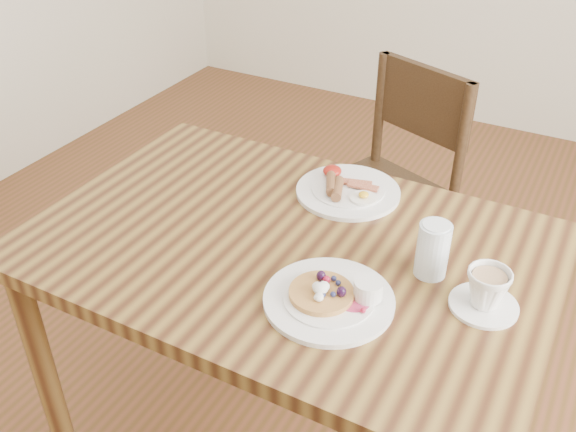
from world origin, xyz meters
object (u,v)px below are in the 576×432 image
(chair_far, at_px, (389,184))
(teacup_saucer, at_px, (487,291))
(dining_table, at_px, (288,274))
(breakfast_plate, at_px, (346,190))
(pancake_plate, at_px, (332,297))
(water_glass, at_px, (433,250))

(chair_far, relative_size, teacup_saucer, 6.29)
(dining_table, distance_m, chair_far, 0.79)
(breakfast_plate, bearing_deg, pancake_plate, -69.94)
(chair_far, xyz_separation_m, water_glass, (0.35, -0.73, 0.32))
(pancake_plate, xyz_separation_m, water_glass, (0.15, 0.19, 0.05))
(pancake_plate, bearing_deg, teacup_saucer, 25.71)
(dining_table, relative_size, water_glass, 9.60)
(teacup_saucer, bearing_deg, water_glass, 157.70)
(pancake_plate, height_order, breakfast_plate, pancake_plate)
(dining_table, height_order, water_glass, water_glass)
(dining_table, bearing_deg, breakfast_plate, 82.89)
(dining_table, relative_size, teacup_saucer, 8.57)
(dining_table, height_order, teacup_saucer, teacup_saucer)
(chair_far, height_order, breakfast_plate, chair_far)
(chair_far, xyz_separation_m, pancake_plate, (0.20, -0.92, 0.27))
(chair_far, distance_m, water_glass, 0.87)
(dining_table, relative_size, breakfast_plate, 4.44)
(dining_table, xyz_separation_m, teacup_saucer, (0.46, -0.01, 0.14))
(chair_far, bearing_deg, teacup_saucer, 142.74)
(pancake_plate, height_order, water_glass, water_glass)
(dining_table, distance_m, water_glass, 0.37)
(teacup_saucer, height_order, water_glass, water_glass)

